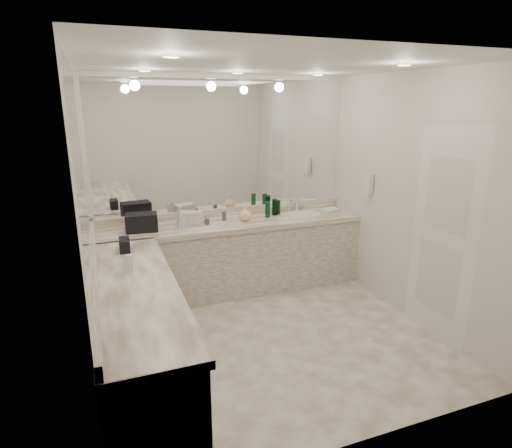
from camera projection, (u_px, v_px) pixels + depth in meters
name	position (u px, v px, depth m)	size (l,w,h in m)	color
floor	(270.00, 337.00, 4.32)	(3.20, 3.20, 0.00)	beige
ceiling	(273.00, 64.00, 3.61)	(3.20, 3.20, 0.00)	white
wall_back	(225.00, 185.00, 5.31)	(3.20, 0.02, 2.60)	silver
wall_left	(88.00, 230.00, 3.42)	(0.02, 3.00, 2.60)	silver
wall_right	(411.00, 199.00, 4.51)	(0.02, 3.00, 2.60)	silver
vanity_back_base	(233.00, 259.00, 5.29)	(3.20, 0.60, 0.84)	beige
vanity_back_top	(233.00, 224.00, 5.15)	(3.20, 0.64, 0.06)	white
vanity_left_base	(138.00, 339.00, 3.50)	(0.60, 2.40, 0.84)	beige
vanity_left_top	(135.00, 289.00, 3.37)	(0.64, 2.42, 0.06)	white
backsplash_back	(226.00, 212.00, 5.39)	(3.20, 0.04, 0.10)	white
backsplash_left	(95.00, 271.00, 3.52)	(0.04, 3.00, 0.10)	white
mirror_back	(224.00, 146.00, 5.17)	(3.12, 0.01, 1.55)	white
mirror_left	(82.00, 171.00, 3.29)	(0.01, 2.92, 1.55)	white
sink	(303.00, 215.00, 5.48)	(0.44, 0.44, 0.03)	white
faucet	(296.00, 206.00, 5.65)	(0.24, 0.16, 0.14)	silver
wall_phone	(369.00, 183.00, 5.11)	(0.06, 0.10, 0.24)	white
door	(443.00, 235.00, 4.13)	(0.02, 0.82, 2.10)	white
black_toiletry_bag	(142.00, 222.00, 4.75)	(0.35, 0.22, 0.20)	black
black_bag_spill	(124.00, 245.00, 4.13)	(0.10, 0.22, 0.12)	black
cream_cosmetic_case	(191.00, 218.00, 5.04)	(0.24, 0.15, 0.14)	beige
hand_towel	(331.00, 210.00, 5.62)	(0.22, 0.15, 0.04)	white
lotion_left	(129.00, 263.00, 3.64)	(0.06, 0.06, 0.14)	white
soap_bottle_a	(180.00, 217.00, 4.96)	(0.08, 0.08, 0.21)	beige
soap_bottle_b	(182.00, 221.00, 4.85)	(0.07, 0.08, 0.17)	silver
soap_bottle_c	(245.00, 213.00, 5.16)	(0.15, 0.15, 0.20)	beige
green_bottle_0	(268.00, 209.00, 5.32)	(0.06, 0.06, 0.20)	#14552C
green_bottle_1	(275.00, 207.00, 5.44)	(0.07, 0.07, 0.20)	#14552C
green_bottle_2	(278.00, 207.00, 5.46)	(0.07, 0.07, 0.18)	#14552C
green_bottle_3	(276.00, 207.00, 5.48)	(0.06, 0.06, 0.18)	#14552C
amenity_bottle_0	(198.00, 218.00, 5.09)	(0.05, 0.05, 0.12)	silver
amenity_bottle_1	(134.00, 227.00, 4.79)	(0.06, 0.06, 0.07)	#E0B28C
amenity_bottle_2	(207.00, 222.00, 5.03)	(0.06, 0.06, 0.06)	#3F3F4C
amenity_bottle_3	(224.00, 216.00, 5.19)	(0.05, 0.05, 0.11)	#3F3F4C
amenity_bottle_4	(207.00, 218.00, 5.18)	(0.04, 0.04, 0.07)	#E57F66
amenity_bottle_5	(179.00, 223.00, 4.97)	(0.05, 0.05, 0.07)	silver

